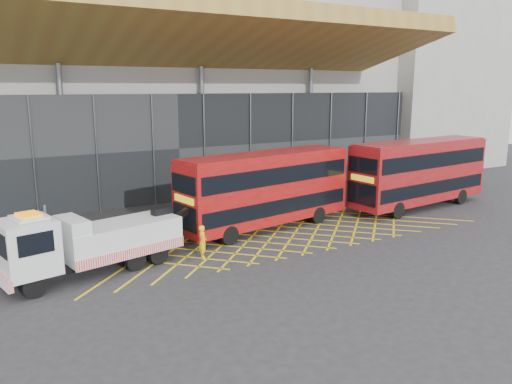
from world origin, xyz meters
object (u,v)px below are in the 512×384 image
recovery_truck (88,242)px  worker (203,242)px  bus_second (420,171)px  bus_towed (266,187)px

recovery_truck → worker: 5.51m
bus_second → worker: bearing=-178.1°
bus_towed → worker: bearing=-160.8°
worker → bus_towed: bearing=-48.2°
recovery_truck → bus_second: bus_second is taller
recovery_truck → bus_towed: 11.28m
recovery_truck → worker: bearing=-18.2°
worker → recovery_truck: bearing=97.8°
bus_towed → bus_second: (12.33, -0.62, 0.08)m
bus_towed → bus_second: bearing=-12.6°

